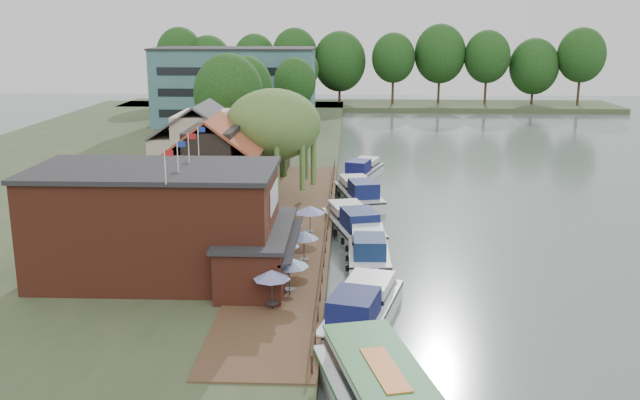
{
  "coord_description": "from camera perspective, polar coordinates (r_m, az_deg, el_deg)",
  "views": [
    {
      "loc": [
        -3.64,
        -44.42,
        17.12
      ],
      "look_at": [
        -6.0,
        12.0,
        3.0
      ],
      "focal_mm": 40.0,
      "sensor_mm": 36.0,
      "label": 1
    }
  ],
  "objects": [
    {
      "name": "bank_tree_4",
      "position": [
        130.76,
        -4.22,
        9.21
      ],
      "size": [
        6.22,
        6.22,
        10.41
      ],
      "primitive_type": null,
      "color": "#143811",
      "rests_on": "land_bank"
    },
    {
      "name": "umbrella_3",
      "position": [
        48.36,
        -1.29,
        -3.83
      ],
      "size": [
        2.02,
        2.02,
        2.38
      ],
      "primitive_type": null,
      "color": "navy",
      "rests_on": "quay_deck"
    },
    {
      "name": "cruiser_4",
      "position": [
        80.31,
        3.45,
        2.57
      ],
      "size": [
        5.91,
        10.34,
        2.38
      ],
      "primitive_type": null,
      "rotation": [
        0.0,
        0.0,
        -0.3
      ],
      "color": "silver",
      "rests_on": "ground"
    },
    {
      "name": "cottage_c",
      "position": [
        79.01,
        -5.19,
        5.34
      ],
      "size": [
        7.6,
        7.6,
        8.5
      ],
      "primitive_type": null,
      "color": "black",
      "rests_on": "land_bank"
    },
    {
      "name": "land_bank",
      "position": [
        85.32,
        -15.66,
        2.28
      ],
      "size": [
        50.0,
        140.0,
        1.0
      ],
      "primitive_type": "cube",
      "color": "#384728",
      "rests_on": "ground"
    },
    {
      "name": "umbrella_1",
      "position": [
        43.06,
        -2.46,
        -6.12
      ],
      "size": [
        2.39,
        2.39,
        2.38
      ],
      "primitive_type": null,
      "color": "#1C4B9B",
      "rests_on": "quay_deck"
    },
    {
      "name": "bank_tree_5",
      "position": [
        140.03,
        -3.62,
        9.45
      ],
      "size": [
        6.06,
        6.06,
        9.98
      ],
      "primitive_type": null,
      "color": "#143811",
      "rests_on": "land_bank"
    },
    {
      "name": "cottage_b",
      "position": [
        70.91,
        -9.35,
        4.21
      ],
      "size": [
        9.6,
        8.6,
        8.5
      ],
      "primitive_type": null,
      "color": "beige",
      "rests_on": "land_bank"
    },
    {
      "name": "umbrella_4",
      "position": [
        51.52,
        -2.77,
        -2.71
      ],
      "size": [
        2.42,
        2.42,
        2.38
      ],
      "primitive_type": null,
      "color": "navy",
      "rests_on": "quay_deck"
    },
    {
      "name": "quay_rail",
      "position": [
        57.12,
        0.64,
        -1.83
      ],
      "size": [
        0.2,
        49.0,
        1.0
      ],
      "primitive_type": null,
      "color": "black",
      "rests_on": "land_bank"
    },
    {
      "name": "bank_tree_3",
      "position": [
        123.71,
        -1.58,
        9.31
      ],
      "size": [
        6.24,
        6.24,
        11.88
      ],
      "primitive_type": null,
      "color": "#143811",
      "rests_on": "land_bank"
    },
    {
      "name": "cruiser_1",
      "position": [
        52.37,
        3.9,
        -3.66
      ],
      "size": [
        3.37,
        10.15,
        2.46
      ],
      "primitive_type": null,
      "rotation": [
        0.0,
        0.0,
        0.01
      ],
      "color": "white",
      "rests_on": "ground"
    },
    {
      "name": "willow",
      "position": [
        64.72,
        -3.73,
        4.31
      ],
      "size": [
        8.6,
        8.6,
        10.43
      ],
      "primitive_type": null,
      "color": "#476B2D",
      "rests_on": "land_bank"
    },
    {
      "name": "swan",
      "position": [
        37.29,
        0.83,
        -12.91
      ],
      "size": [
        0.44,
        0.44,
        0.44
      ],
      "primitive_type": "sphere",
      "color": "white",
      "rests_on": "ground"
    },
    {
      "name": "umbrella_2",
      "position": [
        46.77,
        -3.11,
        -4.47
      ],
      "size": [
        2.41,
        2.41,
        2.38
      ],
      "primitive_type": null,
      "color": "#1B4295",
      "rests_on": "quay_deck"
    },
    {
      "name": "umbrella_5",
      "position": [
        54.78,
        -0.81,
        -1.67
      ],
      "size": [
        2.39,
        2.39,
        2.38
      ],
      "primitive_type": null,
      "color": "navy",
      "rests_on": "quay_deck"
    },
    {
      "name": "cruiser_3",
      "position": [
        69.18,
        3.11,
        0.81
      ],
      "size": [
        5.68,
        11.21,
        2.63
      ],
      "primitive_type": null,
      "rotation": [
        0.0,
        0.0,
        0.22
      ],
      "color": "silver",
      "rests_on": "ground"
    },
    {
      "name": "bank_tree_2",
      "position": [
        104.19,
        -2.02,
        8.26
      ],
      "size": [
        6.09,
        6.09,
        11.29
      ],
      "primitive_type": null,
      "color": "#143811",
      "rests_on": "land_bank"
    },
    {
      "name": "quay_deck",
      "position": [
        56.91,
        -2.1,
        -2.37
      ],
      "size": [
        6.0,
        50.0,
        0.1
      ],
      "primitive_type": "cube",
      "color": "#47301E",
      "rests_on": "land_bank"
    },
    {
      "name": "bank_tree_1",
      "position": [
        96.21,
        -5.93,
        7.9
      ],
      "size": [
        7.03,
        7.03,
        11.92
      ],
      "primitive_type": null,
      "color": "#143811",
      "rests_on": "land_bank"
    },
    {
      "name": "hotel_block",
      "position": [
        116.31,
        -6.78,
        9.02
      ],
      "size": [
        25.4,
        12.4,
        12.3
      ],
      "primitive_type": null,
      "color": "#38666B",
      "rests_on": "land_bank"
    },
    {
      "name": "umbrella_0",
      "position": [
        41.07,
        -3.86,
        -7.16
      ],
      "size": [
        2.15,
        2.15,
        2.38
      ],
      "primitive_type": null,
      "color": "navy",
      "rests_on": "quay_deck"
    },
    {
      "name": "cruiser_0",
      "position": [
        41.72,
        3.41,
        -8.23
      ],
      "size": [
        6.03,
        11.31,
        2.65
      ],
      "primitive_type": null,
      "rotation": [
        0.0,
        0.0,
        -0.25
      ],
      "color": "white",
      "rests_on": "ground"
    },
    {
      "name": "ground",
      "position": [
        47.74,
        6.66,
        -7.07
      ],
      "size": [
        260.0,
        260.0,
        0.0
      ],
      "primitive_type": "plane",
      "color": "slate",
      "rests_on": "ground"
    },
    {
      "name": "cruiser_2",
      "position": [
        58.66,
        2.62,
        -1.58
      ],
      "size": [
        6.23,
        11.43,
        2.68
      ],
      "primitive_type": null,
      "rotation": [
        0.0,
        0.0,
        0.26
      ],
      "color": "white",
      "rests_on": "ground"
    },
    {
      "name": "pub",
      "position": [
        46.35,
        -10.62,
        -1.81
      ],
      "size": [
        20.0,
        11.0,
        7.3
      ],
      "primitive_type": null,
      "color": "maroon",
      "rests_on": "land_bank"
    },
    {
      "name": "bank_tree_0",
      "position": [
        87.22,
        -7.29,
        7.46
      ],
      "size": [
        8.39,
        8.39,
        12.61
      ],
      "primitive_type": null,
      "color": "#143811",
      "rests_on": "land_bank"
    },
    {
      "name": "cottage_a",
      "position": [
        60.69,
        -8.45,
        2.61
      ],
      "size": [
        8.6,
        7.6,
        8.5
      ],
      "primitive_type": null,
      "color": "black",
      "rests_on": "land_bank"
    }
  ]
}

